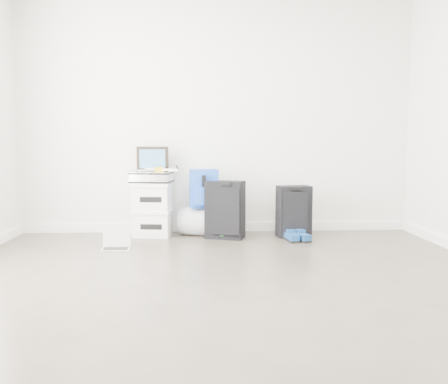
{
  "coord_description": "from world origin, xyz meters",
  "views": [
    {
      "loc": [
        -0.19,
        -3.0,
        1.04
      ],
      "look_at": [
        0.06,
        1.9,
        0.52
      ],
      "focal_mm": 38.0,
      "sensor_mm": 36.0,
      "label": 1
    }
  ],
  "objects": [
    {
      "name": "large_suitcase",
      "position": [
        0.08,
        2.08,
        0.31
      ],
      "size": [
        0.46,
        0.37,
        0.62
      ],
      "rotation": [
        0.0,
        0.0,
        -0.33
      ],
      "color": "black",
      "rests_on": "ground"
    },
    {
      "name": "painting",
      "position": [
        -0.72,
        2.35,
        0.86
      ],
      "size": [
        0.36,
        0.12,
        0.28
      ],
      "rotation": [
        0.0,
        0.0,
        -0.26
      ],
      "color": "black",
      "rests_on": "briefcase"
    },
    {
      "name": "blue_backpack",
      "position": [
        -0.15,
        2.2,
        0.53
      ],
      "size": [
        0.32,
        0.25,
        0.42
      ],
      "rotation": [
        0.0,
        0.0,
        0.13
      ],
      "color": "#1C34B6",
      "rests_on": "duffel_bag"
    },
    {
      "name": "boxes_stack",
      "position": [
        -0.72,
        2.25,
        0.3
      ],
      "size": [
        0.45,
        0.38,
        0.59
      ],
      "rotation": [
        0.0,
        0.0,
        -0.12
      ],
      "color": "silver",
      "rests_on": "ground"
    },
    {
      "name": "shoes",
      "position": [
        0.83,
        1.89,
        0.04
      ],
      "size": [
        0.26,
        0.26,
        0.08
      ],
      "rotation": [
        0.0,
        0.0,
        0.24
      ],
      "color": "black",
      "rests_on": "ground"
    },
    {
      "name": "briefcase",
      "position": [
        -0.72,
        2.25,
        0.66
      ],
      "size": [
        0.47,
        0.38,
        0.12
      ],
      "primitive_type": "cube",
      "rotation": [
        0.0,
        0.0,
        -0.16
      ],
      "color": "#B2B2B7",
      "rests_on": "boxes_stack"
    },
    {
      "name": "duffel_bag",
      "position": [
        -0.15,
        2.23,
        0.16
      ],
      "size": [
        0.6,
        0.48,
        0.32
      ],
      "primitive_type": "cylinder",
      "rotation": [
        0.0,
        1.57,
        -0.36
      ],
      "color": "gray",
      "rests_on": "ground"
    },
    {
      "name": "laptop",
      "position": [
        -1.01,
        1.6,
        0.05
      ],
      "size": [
        0.27,
        0.2,
        0.19
      ],
      "rotation": [
        0.0,
        0.0,
        0.02
      ],
      "color": "silver",
      "rests_on": "ground"
    },
    {
      "name": "rolled_rug",
      "position": [
        0.97,
        2.27,
        0.27
      ],
      "size": [
        0.18,
        0.18,
        0.54
      ],
      "primitive_type": "cylinder",
      "color": "tan",
      "rests_on": "ground"
    },
    {
      "name": "carry_on",
      "position": [
        0.84,
        2.12,
        0.28
      ],
      "size": [
        0.38,
        0.28,
        0.56
      ],
      "rotation": [
        0.0,
        0.0,
        0.14
      ],
      "color": "black",
      "rests_on": "ground"
    },
    {
      "name": "room_envelope",
      "position": [
        0.0,
        0.02,
        1.72
      ],
      "size": [
        4.52,
        5.02,
        2.71
      ],
      "color": "silver",
      "rests_on": "ground"
    },
    {
      "name": "green_backpack",
      "position": [
        0.12,
        2.09,
        0.19
      ],
      "size": [
        0.28,
        0.21,
        0.39
      ],
      "rotation": [
        0.0,
        0.0,
        0.02
      ],
      "color": "#153A20",
      "rests_on": "ground"
    },
    {
      "name": "ground",
      "position": [
        0.0,
        0.0,
        0.0
      ],
      "size": [
        5.0,
        5.0,
        0.0
      ],
      "primitive_type": "plane",
      "color": "#393329",
      "rests_on": "ground"
    },
    {
      "name": "drone",
      "position": [
        -0.64,
        2.23,
        0.74
      ],
      "size": [
        0.46,
        0.46,
        0.05
      ],
      "rotation": [
        0.0,
        0.0,
        0.07
      ],
      "color": "gold",
      "rests_on": "briefcase"
    }
  ]
}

